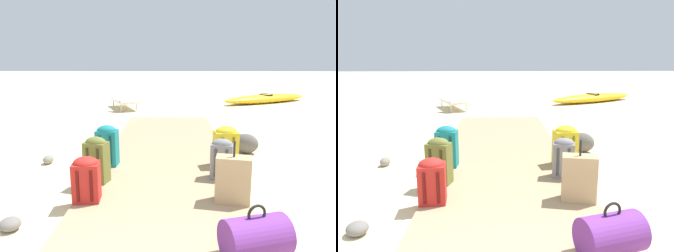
{
  "view_description": "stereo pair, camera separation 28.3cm",
  "coord_description": "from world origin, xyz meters",
  "views": [
    {
      "loc": [
        0.12,
        -1.25,
        1.69
      ],
      "look_at": [
        0.03,
        3.95,
        0.55
      ],
      "focal_mm": 34.96,
      "sensor_mm": 36.0,
      "label": 1
    },
    {
      "loc": [
        -0.16,
        -1.25,
        1.69
      ],
      "look_at": [
        0.03,
        3.95,
        0.55
      ],
      "focal_mm": 34.96,
      "sensor_mm": 36.0,
      "label": 2
    }
  ],
  "objects": [
    {
      "name": "backpack_olive",
      "position": [
        -0.86,
        2.72,
        0.39
      ],
      "size": [
        0.34,
        0.27,
        0.6
      ],
      "color": "olive",
      "rests_on": "boardwalk"
    },
    {
      "name": "rock_left_mid",
      "position": [
        -1.47,
        1.64,
        0.07
      ],
      "size": [
        0.22,
        0.22,
        0.13
      ],
      "primitive_type": "ellipsoid",
      "rotation": [
        0.0,
        0.0,
        0.06
      ],
      "color": "slate",
      "rests_on": "ground"
    },
    {
      "name": "backpack_yellow",
      "position": [
        0.89,
        3.38,
        0.39
      ],
      "size": [
        0.36,
        0.3,
        0.6
      ],
      "color": "gold",
      "rests_on": "boardwalk"
    },
    {
      "name": "ground_plane",
      "position": [
        0.0,
        2.88,
        0.0
      ],
      "size": [
        60.0,
        60.0,
        0.0
      ],
      "primitive_type": "plane",
      "color": "beige"
    },
    {
      "name": "boardwalk",
      "position": [
        0.0,
        3.59,
        0.04
      ],
      "size": [
        1.98,
        7.19,
        0.08
      ],
      "primitive_type": "cube",
      "color": "tan",
      "rests_on": "ground"
    },
    {
      "name": "lounge_chair",
      "position": [
        -1.39,
        8.98,
        0.33
      ],
      "size": [
        1.14,
        1.64,
        0.8
      ],
      "color": "white",
      "rests_on": "ground"
    },
    {
      "name": "backpack_red",
      "position": [
        -0.85,
        2.16,
        0.35
      ],
      "size": [
        0.31,
        0.28,
        0.51
      ],
      "color": "red",
      "rests_on": "boardwalk"
    },
    {
      "name": "backpack_teal",
      "position": [
        -0.85,
        3.38,
        0.4
      ],
      "size": [
        0.32,
        0.27,
        0.6
      ],
      "color": "#197A7F",
      "rests_on": "boardwalk"
    },
    {
      "name": "suitcase_tan",
      "position": [
        0.78,
        2.15,
        0.34
      ],
      "size": [
        0.42,
        0.28,
        0.7
      ],
      "color": "tan",
      "rests_on": "boardwalk"
    },
    {
      "name": "backpack_grey",
      "position": [
        0.76,
        2.87,
        0.36
      ],
      "size": [
        0.32,
        0.25,
        0.54
      ],
      "color": "slate",
      "rests_on": "boardwalk"
    },
    {
      "name": "kayak",
      "position": [
        3.42,
        10.42,
        0.15
      ],
      "size": [
        3.49,
        2.23,
        0.31
      ],
      "color": "gold",
      "rests_on": "ground"
    },
    {
      "name": "rock_left_near",
      "position": [
        -1.85,
        3.65,
        0.07
      ],
      "size": [
        0.18,
        0.23,
        0.14
      ],
      "primitive_type": "ellipsoid",
      "rotation": [
        0.0,
        0.0,
        1.37
      ],
      "color": "gray",
      "rests_on": "ground"
    },
    {
      "name": "duffel_bag_purple",
      "position": [
        0.79,
        1.14,
        0.26
      ],
      "size": [
        0.6,
        0.48,
        0.46
      ],
      "color": "#6B2D84",
      "rests_on": "boardwalk"
    },
    {
      "name": "rock_right_mid",
      "position": [
        1.38,
        4.27,
        0.17
      ],
      "size": [
        0.52,
        0.44,
        0.35
      ],
      "primitive_type": "ellipsoid",
      "rotation": [
        0.0,
        0.0,
        2.8
      ],
      "color": "#5B5651",
      "rests_on": "ground"
    }
  ]
}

